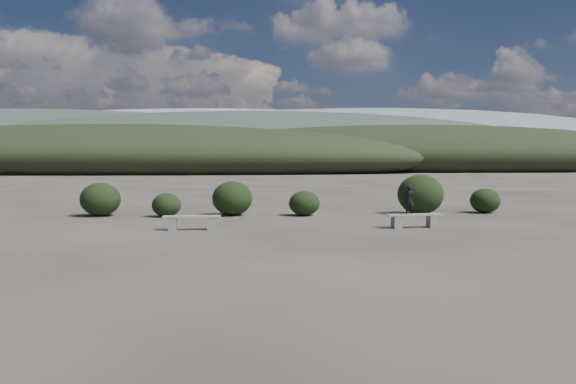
{
  "coord_description": "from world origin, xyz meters",
  "views": [
    {
      "loc": [
        -1.12,
        -12.05,
        1.92
      ],
      "look_at": [
        -0.23,
        3.5,
        1.1
      ],
      "focal_mm": 35.0,
      "sensor_mm": 36.0,
      "label": 1
    }
  ],
  "objects": [
    {
      "name": "bench_right",
      "position": [
        3.53,
        4.11,
        0.25
      ],
      "size": [
        1.68,
        0.54,
        0.41
      ],
      "rotation": [
        0.0,
        0.0,
        0.12
      ],
      "color": "slate",
      "rests_on": "ground"
    },
    {
      "name": "shrub_b",
      "position": [
        -1.98,
        8.3,
        0.62
      ],
      "size": [
        1.45,
        1.45,
        1.24
      ],
      "primitive_type": "ellipsoid",
      "color": "black",
      "rests_on": "ground"
    },
    {
      "name": "shrub_f",
      "position": [
        -6.7,
        8.38,
        0.6
      ],
      "size": [
        1.42,
        1.42,
        1.2
      ],
      "primitive_type": "ellipsoid",
      "color": "black",
      "rests_on": "ground"
    },
    {
      "name": "shrub_d",
      "position": [
        4.97,
        8.36,
        0.74
      ],
      "size": [
        1.69,
        1.69,
        1.48
      ],
      "primitive_type": "ellipsoid",
      "color": "black",
      "rests_on": "ground"
    },
    {
      "name": "bench_left",
      "position": [
        -2.94,
        3.96,
        0.25
      ],
      "size": [
        1.66,
        0.43,
        0.41
      ],
      "rotation": [
        0.0,
        0.0,
        0.06
      ],
      "color": "slate",
      "rests_on": "ground"
    },
    {
      "name": "mountain_ridges",
      "position": [
        -7.48,
        339.06,
        10.84
      ],
      "size": [
        500.0,
        400.0,
        56.0
      ],
      "color": "black",
      "rests_on": "ground"
    },
    {
      "name": "shrub_a",
      "position": [
        -4.28,
        7.92,
        0.42
      ],
      "size": [
        1.03,
        1.03,
        0.84
      ],
      "primitive_type": "ellipsoid",
      "color": "black",
      "rests_on": "ground"
    },
    {
      "name": "shrub_c",
      "position": [
        0.63,
        8.07,
        0.45
      ],
      "size": [
        1.12,
        1.12,
        0.9
      ],
      "primitive_type": "ellipsoid",
      "color": "black",
      "rests_on": "ground"
    },
    {
      "name": "seated_person",
      "position": [
        3.35,
        4.09,
        0.83
      ],
      "size": [
        0.36,
        0.3,
        0.84
      ],
      "primitive_type": "imported",
      "rotation": [
        0.0,
        0.0,
        2.75
      ],
      "color": "black",
      "rests_on": "bench_right"
    },
    {
      "name": "shrub_e",
      "position": [
        7.6,
        8.78,
        0.47
      ],
      "size": [
        1.12,
        1.12,
        0.94
      ],
      "primitive_type": "ellipsoid",
      "color": "black",
      "rests_on": "ground"
    },
    {
      "name": "ground",
      "position": [
        0.0,
        0.0,
        0.0
      ],
      "size": [
        1200.0,
        1200.0,
        0.0
      ],
      "primitive_type": "plane",
      "color": "#302B25",
      "rests_on": "ground"
    }
  ]
}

